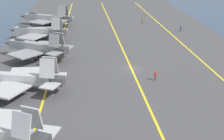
{
  "coord_description": "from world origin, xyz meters",
  "views": [
    {
      "loc": [
        -61.78,
        9.98,
        22.82
      ],
      "look_at": [
        -7.33,
        4.5,
        2.9
      ],
      "focal_mm": 55.0,
      "sensor_mm": 36.0,
      "label": 1
    }
  ],
  "objects_px": {
    "parked_jet_fourth": "(35,47)",
    "crew_blue_vest": "(181,28)",
    "parked_jet_fifth": "(38,31)",
    "crew_red_vest": "(155,75)",
    "crew_brown_vest": "(142,21)",
    "parked_jet_third": "(17,78)",
    "parked_jet_sixth": "(46,18)"
  },
  "relations": [
    {
      "from": "parked_jet_fifth",
      "to": "crew_blue_vest",
      "type": "distance_m",
      "value": 38.47
    },
    {
      "from": "parked_jet_fourth",
      "to": "crew_brown_vest",
      "type": "xyz_separation_m",
      "value": [
        31.39,
        -28.46,
        -1.68
      ]
    },
    {
      "from": "parked_jet_fifth",
      "to": "crew_red_vest",
      "type": "bearing_deg",
      "value": -142.52
    },
    {
      "from": "parked_jet_third",
      "to": "parked_jet_sixth",
      "type": "xyz_separation_m",
      "value": [
        48.09,
        -0.83,
        0.31
      ]
    },
    {
      "from": "parked_jet_fourth",
      "to": "crew_blue_vest",
      "type": "xyz_separation_m",
      "value": [
        20.58,
        -37.12,
        -1.63
      ]
    },
    {
      "from": "parked_jet_fourth",
      "to": "parked_jet_fifth",
      "type": "relative_size",
      "value": 1.0
    },
    {
      "from": "parked_jet_third",
      "to": "parked_jet_fifth",
      "type": "xyz_separation_m",
      "value": [
        32.49,
        -0.13,
        0.02
      ]
    },
    {
      "from": "parked_jet_third",
      "to": "crew_brown_vest",
      "type": "distance_m",
      "value": 56.36
    },
    {
      "from": "parked_jet_fifth",
      "to": "crew_red_vest",
      "type": "relative_size",
      "value": 8.78
    },
    {
      "from": "parked_jet_third",
      "to": "crew_blue_vest",
      "type": "relative_size",
      "value": 9.19
    },
    {
      "from": "parked_jet_fourth",
      "to": "parked_jet_fifth",
      "type": "bearing_deg",
      "value": 3.77
    },
    {
      "from": "parked_jet_third",
      "to": "parked_jet_fourth",
      "type": "bearing_deg",
      "value": -4.1
    },
    {
      "from": "parked_jet_sixth",
      "to": "parked_jet_fourth",
      "type": "bearing_deg",
      "value": -179.36
    },
    {
      "from": "crew_brown_vest",
      "to": "parked_jet_fourth",
      "type": "bearing_deg",
      "value": 137.8
    },
    {
      "from": "parked_jet_fourth",
      "to": "crew_brown_vest",
      "type": "height_order",
      "value": "parked_jet_fourth"
    },
    {
      "from": "crew_red_vest",
      "to": "parked_jet_third",
      "type": "bearing_deg",
      "value": 95.13
    },
    {
      "from": "parked_jet_fifth",
      "to": "crew_brown_vest",
      "type": "relative_size",
      "value": 8.87
    },
    {
      "from": "parked_jet_sixth",
      "to": "crew_red_vest",
      "type": "relative_size",
      "value": 9.51
    },
    {
      "from": "parked_jet_third",
      "to": "parked_jet_fourth",
      "type": "height_order",
      "value": "parked_jet_fourth"
    },
    {
      "from": "crew_red_vest",
      "to": "crew_brown_vest",
      "type": "height_order",
      "value": "crew_red_vest"
    },
    {
      "from": "parked_jet_fifth",
      "to": "crew_brown_vest",
      "type": "distance_m",
      "value": 33.32
    },
    {
      "from": "crew_blue_vest",
      "to": "crew_red_vest",
      "type": "xyz_separation_m",
      "value": [
        -35.01,
        14.87,
        -0.04
      ]
    },
    {
      "from": "parked_jet_fourth",
      "to": "crew_blue_vest",
      "type": "relative_size",
      "value": 8.44
    },
    {
      "from": "parked_jet_fifth",
      "to": "parked_jet_sixth",
      "type": "height_order",
      "value": "parked_jet_sixth"
    },
    {
      "from": "parked_jet_third",
      "to": "parked_jet_fourth",
      "type": "relative_size",
      "value": 1.09
    },
    {
      "from": "crew_brown_vest",
      "to": "parked_jet_fifth",
      "type": "bearing_deg",
      "value": 117.59
    },
    {
      "from": "parked_jet_fifth",
      "to": "parked_jet_third",
      "type": "bearing_deg",
      "value": 179.77
    },
    {
      "from": "parked_jet_third",
      "to": "crew_blue_vest",
      "type": "height_order",
      "value": "parked_jet_third"
    },
    {
      "from": "parked_jet_third",
      "to": "parked_jet_fourth",
      "type": "xyz_separation_m",
      "value": [
        16.53,
        -1.18,
        0.5
      ]
    },
    {
      "from": "crew_brown_vest",
      "to": "parked_jet_third",
      "type": "bearing_deg",
      "value": 148.26
    },
    {
      "from": "parked_jet_fifth",
      "to": "parked_jet_fourth",
      "type": "bearing_deg",
      "value": -176.23
    },
    {
      "from": "parked_jet_third",
      "to": "crew_blue_vest",
      "type": "bearing_deg",
      "value": -45.9
    }
  ]
}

